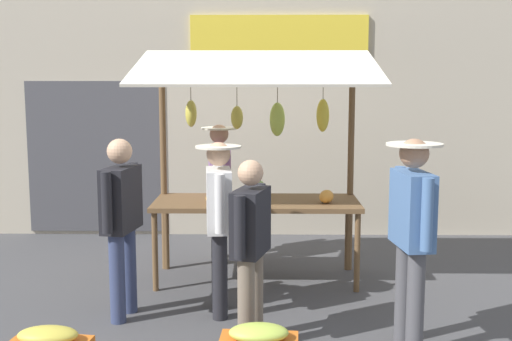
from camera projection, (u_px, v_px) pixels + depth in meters
ground_plane at (256, 279)px, 7.11m from camera, size 40.00×40.00×0.00m
street_backdrop at (255, 114)px, 9.05m from camera, size 9.00×0.30×3.40m
market_stall at (258, 140)px, 6.92m from camera, size 2.50×1.46×2.50m
vendor_with_sunhat at (219, 181)px, 7.72m from camera, size 0.43×0.69×1.65m
shopper_in_grey_tee at (412, 225)px, 5.17m from camera, size 0.44×0.72×1.72m
shopper_in_striped_shirt at (121, 215)px, 5.86m from camera, size 0.30×0.69×1.65m
shopper_with_shopping_bag at (219, 214)px, 5.95m from camera, size 0.42×0.69×1.62m
shopper_with_ponytail at (251, 240)px, 5.28m from camera, size 0.34×0.65×1.54m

